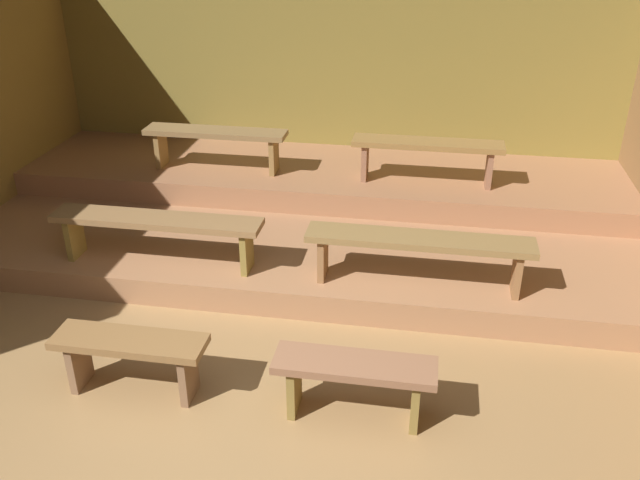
{
  "coord_description": "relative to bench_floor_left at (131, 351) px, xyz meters",
  "views": [
    {
      "loc": [
        1.06,
        -2.64,
        2.86
      ],
      "look_at": [
        0.24,
        2.12,
        0.42
      ],
      "focal_mm": 37.88,
      "sensor_mm": 36.0,
      "label": 1
    }
  ],
  "objects": [
    {
      "name": "bench_lower_left",
      "position": [
        -0.32,
        1.29,
        0.25
      ],
      "size": [
        1.7,
        0.29,
        0.41
      ],
      "color": "olive",
      "rests_on": "platform_lower"
    },
    {
      "name": "bench_middle_right",
      "position": [
        1.75,
        2.87,
        0.47
      ],
      "size": [
        1.41,
        0.29,
        0.41
      ],
      "color": "olive",
      "rests_on": "platform_middle"
    },
    {
      "name": "platform_lower",
      "position": [
        0.71,
        2.4,
        -0.2
      ],
      "size": [
        5.98,
        2.83,
        0.22
      ],
      "primitive_type": "cube",
      "color": "#A3724D",
      "rests_on": "ground"
    },
    {
      "name": "bench_floor_left",
      "position": [
        0.0,
        0.0,
        0.0
      ],
      "size": [
        0.98,
        0.29,
        0.41
      ],
      "color": "olive",
      "rests_on": "ground"
    },
    {
      "name": "platform_middle",
      "position": [
        0.71,
        3.1,
        0.03
      ],
      "size": [
        5.98,
        1.41,
        0.22
      ],
      "primitive_type": "cube",
      "color": "#A06B49",
      "rests_on": "platform_lower"
    },
    {
      "name": "wall_back",
      "position": [
        0.71,
        3.84,
        0.95
      ],
      "size": [
        6.78,
        0.06,
        2.52
      ],
      "primitive_type": "cube",
      "color": "olive",
      "rests_on": "ground"
    },
    {
      "name": "bench_floor_right",
      "position": [
        1.43,
        0.0,
        0.0
      ],
      "size": [
        0.98,
        0.29,
        0.41
      ],
      "color": "#916244",
      "rests_on": "ground"
    },
    {
      "name": "bench_middle_left",
      "position": [
        -0.32,
        2.87,
        0.47
      ],
      "size": [
        1.41,
        0.29,
        0.41
      ],
      "color": "olive",
      "rests_on": "platform_middle"
    },
    {
      "name": "ground",
      "position": [
        0.71,
        1.6,
        -0.35
      ],
      "size": [
        6.78,
        5.21,
        0.08
      ],
      "primitive_type": "cube",
      "color": "#9D7749"
    },
    {
      "name": "bench_lower_right",
      "position": [
        1.75,
        1.29,
        0.25
      ],
      "size": [
        1.7,
        0.29,
        0.41
      ],
      "color": "olive",
      "rests_on": "platform_lower"
    }
  ]
}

